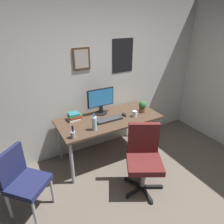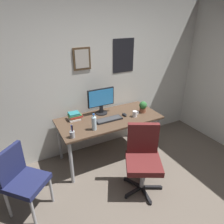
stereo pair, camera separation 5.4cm
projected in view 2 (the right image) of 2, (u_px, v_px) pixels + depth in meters
The scene contains 12 objects.
wall_back at pixel (94, 77), 3.40m from camera, with size 4.40×0.10×2.60m.
desk at pixel (109, 122), 3.33m from camera, with size 1.65×0.76×0.74m.
office_chair at pixel (143, 155), 2.77m from camera, with size 0.62×0.62×0.95m.
side_chair at pixel (21, 177), 2.43m from camera, with size 0.59×0.59×0.88m.
monitor at pixel (101, 100), 3.35m from camera, with size 0.46×0.20×0.43m.
keyboard at pixel (109, 119), 3.22m from camera, with size 0.43×0.15×0.03m.
computer_mouse at pixel (125, 115), 3.37m from camera, with size 0.06×0.11×0.04m.
water_bottle at pixel (94, 123), 2.92m from camera, with size 0.07×0.07×0.25m.
coffee_mug_near at pixel (135, 114), 3.32m from camera, with size 0.11×0.07×0.10m.
potted_plant at pixel (143, 106), 3.45m from camera, with size 0.13×0.13×0.19m.
pen_cup at pixel (72, 134), 2.75m from camera, with size 0.07×0.07×0.20m.
book_stack_left at pixel (75, 116), 3.23m from camera, with size 0.22×0.17×0.11m.
Camera 2 is at (-1.27, -0.92, 2.25)m, focal length 32.85 mm.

